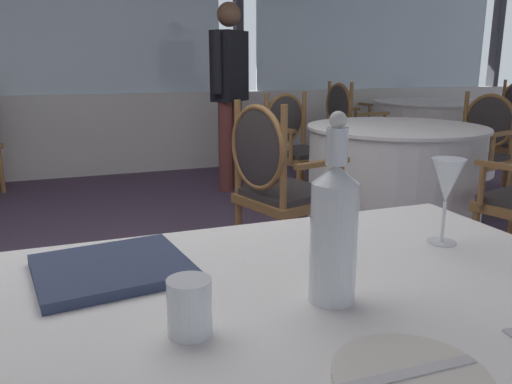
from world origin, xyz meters
The scene contains 17 objects.
ground_plane centered at (0.00, 0.00, 0.00)m, with size 15.24×15.24×0.00m, color #47384C.
window_wall_far centered at (0.00, 3.50, 1.12)m, with size 11.72×0.14×2.81m.
side_plate centered at (0.32, -1.70, 0.77)m, with size 0.20×0.20×0.01m, color silver.
butter_knife centered at (0.32, -1.70, 0.78)m, with size 0.19×0.02×0.00m, color silver.
water_bottle centered at (0.34, -1.45, 0.89)m, with size 0.08×0.08×0.32m.
wine_glass centered at (0.71, -1.29, 0.91)m, with size 0.07×0.07×0.19m.
water_tumbler centered at (0.09, -1.48, 0.81)m, with size 0.07×0.07×0.09m, color white.
menu_book centered at (0.00, -1.20, 0.78)m, with size 0.28×0.25×0.02m, color #2D3856.
background_table_1 centered at (1.97, 0.64, 0.38)m, with size 1.16×1.16×0.77m.
dining_chair_1_1 centered at (2.93, 0.92, 0.55)m, with size 0.57×0.62×0.94m.
dining_chair_1_2 centered at (1.69, 1.60, 0.55)m, with size 0.62×0.57×0.93m.
dining_chair_1_3 centered at (0.99, 0.36, 0.55)m, with size 0.57×0.62×0.97m.
background_table_3 centered at (3.71, 2.38, 0.38)m, with size 1.34×1.34×0.77m.
dining_chair_3_1 centered at (4.82, 2.43, 0.56)m, with size 0.49×0.55×0.97m.
dining_chair_3_2 centered at (3.67, 3.47, 0.54)m, with size 0.55×0.49×0.91m.
dining_chair_3_3 centered at (2.61, 2.33, 0.58)m, with size 0.49×0.55×0.99m.
diner_person_0 centered at (1.39, 2.38, 0.96)m, with size 0.42×0.39×1.69m.
Camera 1 is at (-0.07, -2.17, 1.16)m, focal length 36.08 mm.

